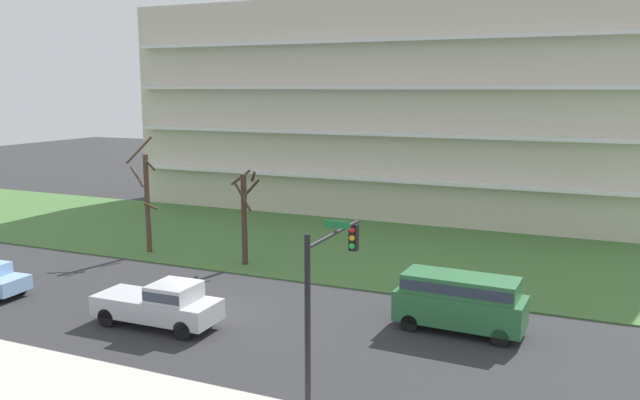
{
  "coord_description": "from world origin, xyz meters",
  "views": [
    {
      "loc": [
        15.65,
        -23.0,
        9.86
      ],
      "look_at": [
        2.89,
        6.0,
        4.38
      ],
      "focal_mm": 36.43,
      "sensor_mm": 36.0,
      "label": 1
    }
  ],
  "objects_px": {
    "tree_far_left": "(147,199)",
    "van_green_near_left": "(460,299)",
    "pickup_silver_center_left": "(161,303)",
    "tree_left": "(245,214)",
    "traffic_signal_mast": "(327,283)"
  },
  "relations": [
    {
      "from": "tree_far_left",
      "to": "tree_left",
      "type": "xyz_separation_m",
      "value": [
        6.78,
        -0.07,
        -0.38
      ]
    },
    {
      "from": "traffic_signal_mast",
      "to": "pickup_silver_center_left",
      "type": "bearing_deg",
      "value": 160.13
    },
    {
      "from": "tree_far_left",
      "to": "tree_left",
      "type": "bearing_deg",
      "value": -0.55
    },
    {
      "from": "tree_left",
      "to": "traffic_signal_mast",
      "type": "xyz_separation_m",
      "value": [
        10.48,
        -12.92,
        0.94
      ]
    },
    {
      "from": "tree_far_left",
      "to": "tree_left",
      "type": "relative_size",
      "value": 1.29
    },
    {
      "from": "tree_left",
      "to": "pickup_silver_center_left",
      "type": "bearing_deg",
      "value": -80.44
    },
    {
      "from": "tree_far_left",
      "to": "van_green_near_left",
      "type": "relative_size",
      "value": 1.32
    },
    {
      "from": "van_green_near_left",
      "to": "pickup_silver_center_left",
      "type": "distance_m",
      "value": 12.33
    },
    {
      "from": "tree_far_left",
      "to": "van_green_near_left",
      "type": "xyz_separation_m",
      "value": [
        19.9,
        -5.29,
        -1.94
      ]
    },
    {
      "from": "tree_far_left",
      "to": "pickup_silver_center_left",
      "type": "bearing_deg",
      "value": -49.28
    },
    {
      "from": "tree_left",
      "to": "pickup_silver_center_left",
      "type": "xyz_separation_m",
      "value": [
        1.64,
        -9.72,
        -1.94
      ]
    },
    {
      "from": "tree_left",
      "to": "van_green_near_left",
      "type": "bearing_deg",
      "value": -21.71
    },
    {
      "from": "van_green_near_left",
      "to": "tree_left",
      "type": "bearing_deg",
      "value": -19.32
    },
    {
      "from": "tree_left",
      "to": "tree_far_left",
      "type": "bearing_deg",
      "value": 179.45
    },
    {
      "from": "van_green_near_left",
      "to": "tree_far_left",
      "type": "bearing_deg",
      "value": -12.49
    }
  ]
}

